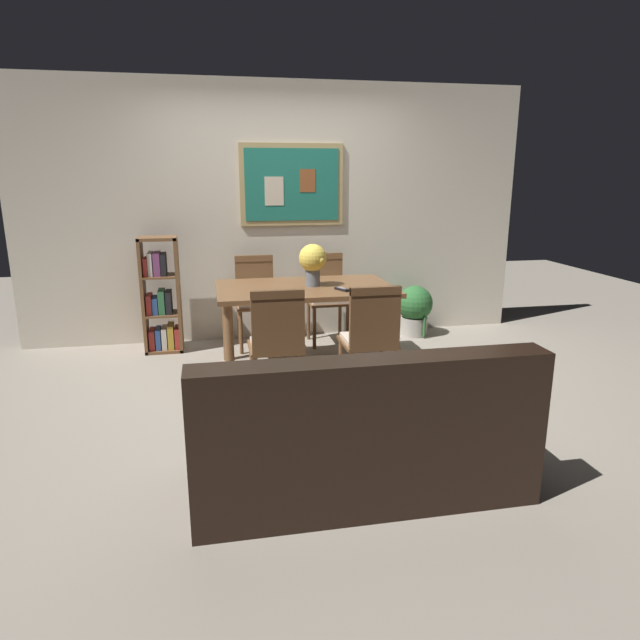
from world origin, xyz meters
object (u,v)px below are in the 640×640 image
object	(u,v)px
potted_ivy	(415,309)
dining_chair_near_left	(277,337)
dining_chair_near_right	(371,333)
dining_chair_far_right	(326,291)
leather_couch	(359,436)
bookshelf	(161,301)
flower_vase	(313,261)
dining_chair_far_left	(256,294)
tv_remote	(342,289)
dining_table	(305,297)

from	to	relation	value
potted_ivy	dining_chair_near_left	bearing A→B (deg)	-136.19
dining_chair_near_right	dining_chair_near_left	xyz separation A→B (m)	(-0.71, 0.02, 0.00)
dining_chair_near_right	dining_chair_far_right	xyz separation A→B (m)	(-0.01, 1.60, 0.00)
dining_chair_near_left	leather_couch	distance (m)	1.28
dining_chair_far_right	bookshelf	xyz separation A→B (m)	(-1.64, -0.01, -0.03)
dining_chair_near_right	flower_vase	world-z (taller)	flower_vase
dining_chair_far_left	tv_remote	distance (m)	1.23
dining_chair_near_right	dining_chair_far_right	distance (m)	1.60
flower_vase	tv_remote	size ratio (longest dim) A/B	2.28
dining_table	dining_chair_far_right	distance (m)	0.90
bookshelf	tv_remote	bearing A→B (deg)	-33.76
dining_chair_near_right	potted_ivy	world-z (taller)	dining_chair_near_right
bookshelf	dining_chair_near_left	bearing A→B (deg)	-59.24
dining_table	dining_chair_near_right	size ratio (longest dim) A/B	1.67
dining_table	leather_couch	xyz separation A→B (m)	(-0.05, -1.99, -0.35)
dining_chair_near_right	bookshelf	distance (m)	2.29
flower_vase	leather_couch	bearing A→B (deg)	-93.40
dining_chair_near_right	dining_chair_far_right	size ratio (longest dim) A/B	1.00
flower_vase	dining_chair_far_left	bearing A→B (deg)	119.08
potted_ivy	dining_chair_near_right	bearing A→B (deg)	-120.78
leather_couch	flower_vase	size ratio (longest dim) A/B	4.95
dining_chair_far_right	flower_vase	distance (m)	0.96
dining_chair_far_left	tv_remote	world-z (taller)	dining_chair_far_left
dining_chair_far_right	leather_couch	bearing A→B (deg)	-98.20
dining_chair_far_left	potted_ivy	bearing A→B (deg)	1.72
dining_chair_far_right	potted_ivy	distance (m)	1.01
dining_chair_far_right	dining_chair_near_right	bearing A→B (deg)	-89.66
dining_table	dining_chair_near_left	bearing A→B (deg)	-114.08
dining_chair_far_left	leather_couch	bearing A→B (deg)	-83.47
dining_table	dining_chair_far_right	world-z (taller)	dining_chair_far_right
dining_chair_far_left	dining_chair_far_right	bearing A→B (deg)	1.74
dining_table	dining_chair_near_right	distance (m)	0.88
dining_chair_near_left	flower_vase	xyz separation A→B (m)	(0.42, 0.78, 0.44)
dining_table	bookshelf	bearing A→B (deg)	147.88
dining_chair_near_right	dining_chair_near_left	size ratio (longest dim) A/B	1.00
bookshelf	potted_ivy	bearing A→B (deg)	0.88
dining_chair_far_right	bookshelf	distance (m)	1.64
dining_chair_near_left	bookshelf	bearing A→B (deg)	120.76
dining_chair_near_left	leather_couch	size ratio (longest dim) A/B	0.51
flower_vase	tv_remote	distance (m)	0.38
dining_table	potted_ivy	bearing A→B (deg)	32.25
dining_chair_near_right	leather_couch	bearing A→B (deg)	-108.94
dining_chair_near_left	flower_vase	bearing A→B (deg)	61.80
leather_couch	dining_chair_far_right	bearing A→B (deg)	81.80
leather_couch	flower_vase	world-z (taller)	flower_vase
dining_table	tv_remote	world-z (taller)	tv_remote
dining_chair_far_right	flower_vase	xyz separation A→B (m)	(-0.29, -0.81, 0.44)
flower_vase	dining_chair_near_left	bearing A→B (deg)	-118.20
dining_chair_far_left	potted_ivy	size ratio (longest dim) A/B	1.68
dining_table	tv_remote	size ratio (longest dim) A/B	9.50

